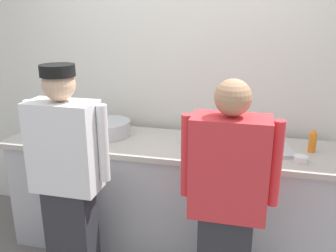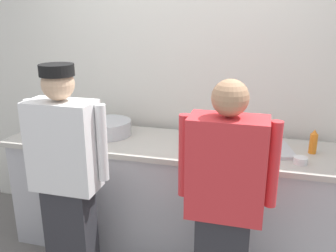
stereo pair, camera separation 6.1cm
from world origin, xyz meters
The scene contains 11 objects.
wall_back centered at (0.00, 0.83, 1.48)m, with size 4.14×0.10×2.96m.
prep_counter centered at (0.00, 0.36, 0.47)m, with size 2.64×0.68×0.94m.
chef_near_left centered at (-0.58, -0.25, 0.86)m, with size 0.59×0.24×1.62m.
chef_center centered at (0.51, -0.30, 0.84)m, with size 0.59×0.24×1.58m.
plate_stack_front centered at (0.18, 0.39, 0.99)m, with size 0.19×0.19×0.10m.
mixing_bowl_steel centered at (-0.56, 0.42, 1.00)m, with size 0.39×0.39×0.12m, color #B7BABF.
sheet_tray centered at (0.66, 0.36, 0.95)m, with size 0.50×0.35×0.02m, color #B7BABF.
squeeze_bottle_primary centered at (1.06, 0.42, 1.02)m, with size 0.06×0.06×0.18m.
ramekin_orange_sauce centered at (0.35, 0.21, 0.96)m, with size 0.11×0.11×0.05m.
ramekin_green_sauce centered at (0.96, 0.19, 0.96)m, with size 0.09×0.09×0.05m.
deli_cup centered at (-0.88, 0.48, 0.99)m, with size 0.09×0.09×0.11m, color white.
Camera 1 is at (0.62, -2.25, 1.93)m, focal length 38.70 mm.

